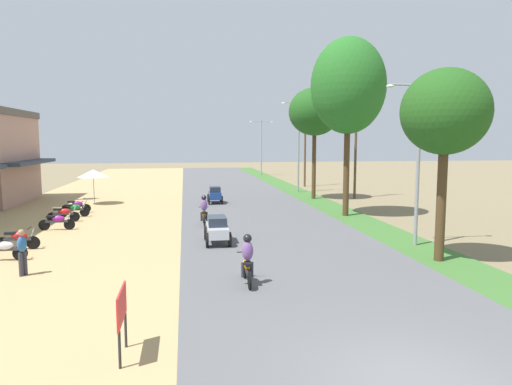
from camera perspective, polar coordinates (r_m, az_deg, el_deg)
The scene contains 22 objects.
road_strip at distance 10.12m, azimuth 18.75°, elevation -21.38°, with size 9.00×140.00×0.08m, color #565659.
parked_motorbike_second at distance 20.52m, azimuth -28.51°, elevation -6.03°, with size 1.80×0.54×0.94m.
parked_motorbike_third at distance 22.29m, azimuth -27.09°, elevation -5.01°, with size 1.80×0.54×0.94m.
parked_motorbike_fourth at distance 26.23m, azimuth -23.15°, elevation -3.19°, with size 1.80×0.54×0.94m.
parked_motorbike_fifth at distance 28.70m, azimuth -22.47°, elevation -2.37°, with size 1.80×0.54×0.94m.
parked_motorbike_sixth at distance 30.29m, azimuth -21.35°, elevation -1.88°, with size 1.80×0.54×0.94m.
parked_motorbike_seventh at distance 31.90m, azimuth -21.10°, elevation -1.47°, with size 1.80×0.54×0.94m.
street_signboard at distance 10.60m, azimuth -16.10°, elevation -13.67°, with size 0.06×1.30×1.50m.
vendor_umbrella at distance 35.63m, azimuth -19.29°, elevation 2.23°, with size 2.20×2.20×2.52m.
pedestrian_on_shoulder at distance 17.95m, azimuth -26.70°, elevation -6.29°, with size 0.39×0.43×1.62m.
median_tree_nearest at distance 19.04m, azimuth 22.15°, elevation 8.98°, with size 3.29×3.29×7.32m.
median_tree_second at distance 29.13m, azimuth 11.22°, elevation 12.63°, with size 4.50×4.50×10.75m.
median_tree_third at distance 37.13m, azimuth 7.19°, elevation 9.74°, with size 4.07×4.07×8.71m.
streetlamp_near at distance 21.51m, azimuth 19.28°, elevation 4.76°, with size 3.16×0.20×7.13m.
streetlamp_mid at distance 41.82m, azimuth 5.24°, elevation 6.40°, with size 3.16×0.20×8.06m.
streetlamp_far at distance 61.73m, azimuth 0.66°, elevation 6.02°, with size 3.16×0.20×7.20m.
utility_pole_near at distance 47.33m, azimuth 6.04°, elevation 6.85°, with size 1.80×0.20×9.74m.
utility_pole_far at distance 38.23m, azimuth 12.13°, elevation 6.75°, with size 1.80×0.20×9.62m.
car_sedan_silver at distance 21.13m, azimuth -4.78°, elevation -4.39°, with size 1.10×2.26×1.19m.
car_hatchback_blue at distance 34.36m, azimuth -5.05°, elevation -0.19°, with size 1.04×2.00×1.23m.
motorbike_foreground_rider at distance 15.12m, azimuth -1.10°, elevation -8.31°, with size 0.54×1.80×1.66m.
motorbike_ahead_second at distance 25.54m, azimuth -6.38°, elevation -2.27°, with size 0.54×1.80×1.66m.
Camera 1 is at (-4.28, -7.90, 4.71)m, focal length 32.69 mm.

